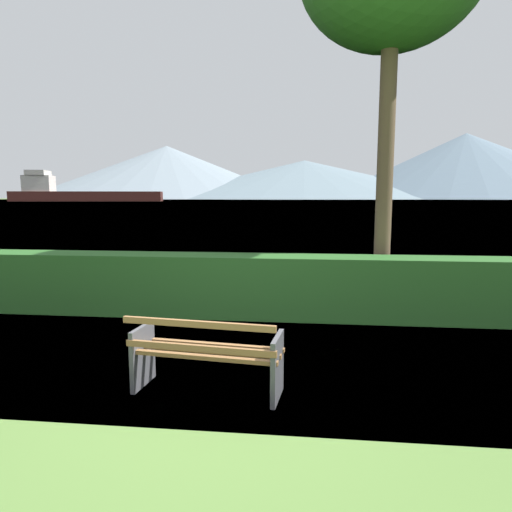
% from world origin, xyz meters
% --- Properties ---
extents(ground_plane, '(1400.00, 1400.00, 0.00)m').
position_xyz_m(ground_plane, '(0.00, 0.00, 0.00)').
color(ground_plane, '#567A38').
extents(water_surface, '(620.00, 620.00, 0.00)m').
position_xyz_m(water_surface, '(0.00, 309.18, 0.00)').
color(water_surface, '#6B8EA3').
rests_on(water_surface, ground_plane).
extents(park_bench, '(1.65, 0.75, 0.87)m').
position_xyz_m(park_bench, '(-0.01, -0.06, 0.42)').
color(park_bench, olive).
rests_on(park_bench, ground_plane).
extents(hedge_row, '(10.56, 0.75, 1.08)m').
position_xyz_m(hedge_row, '(0.00, 3.09, 0.54)').
color(hedge_row, '#285B23').
rests_on(hedge_row, ground_plane).
extents(cargo_ship_large, '(75.32, 26.31, 15.52)m').
position_xyz_m(cargo_ship_large, '(-115.52, 211.92, 4.34)').
color(cargo_ship_large, '#471E19').
rests_on(cargo_ship_large, water_surface).
extents(distant_hills, '(735.20, 427.00, 79.68)m').
position_xyz_m(distant_hills, '(3.00, 589.07, 33.73)').
color(distant_hills, gray).
rests_on(distant_hills, ground_plane).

